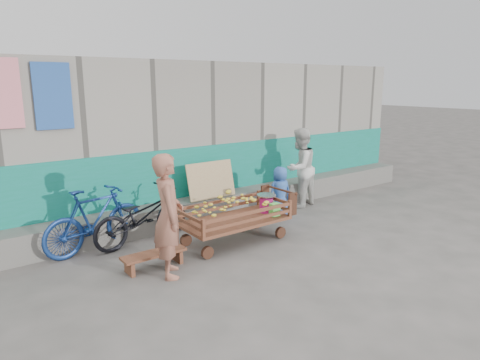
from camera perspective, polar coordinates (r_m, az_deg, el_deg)
ground at (r=6.48m, az=4.86°, el=-10.84°), size 80.00×80.00×0.00m
building_wall at (r=9.42m, az=-11.60°, el=5.69°), size 12.00×3.50×3.00m
banana_cart at (r=7.02m, az=-0.98°, el=-4.03°), size 1.94×0.89×0.83m
bench at (r=6.33m, az=-11.40°, el=-9.97°), size 0.93×0.28×0.23m
vendor_man at (r=5.85m, az=-9.51°, el=-4.73°), size 0.62×0.73×1.70m
woman at (r=9.12m, az=7.96°, el=1.62°), size 0.94×0.81×1.68m
child at (r=8.38m, az=5.36°, el=-1.63°), size 0.53×0.38×1.02m
bicycle_dark at (r=7.22m, az=-12.95°, el=-4.73°), size 1.82×0.87×0.92m
bicycle_blue at (r=7.08m, az=-18.77°, el=-4.99°), size 1.77×0.81×1.03m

